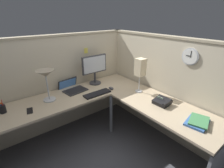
# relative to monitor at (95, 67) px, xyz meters

# --- Properties ---
(ground_plane) EXTENTS (6.80, 6.80, 0.00)m
(ground_plane) POSITION_rel_monitor_xyz_m (-0.18, -0.64, -1.02)
(ground_plane) COLOR #47474C
(cubicle_wall_back) EXTENTS (2.57, 0.12, 1.58)m
(cubicle_wall_back) POSITION_rel_monitor_xyz_m (-0.54, 0.23, -0.23)
(cubicle_wall_back) COLOR beige
(cubicle_wall_back) RESTS_ON ground
(cubicle_wall_right) EXTENTS (0.12, 2.37, 1.58)m
(cubicle_wall_right) POSITION_rel_monitor_xyz_m (0.69, -0.90, -0.23)
(cubicle_wall_right) COLOR beige
(cubicle_wall_right) RESTS_ON ground
(desk) EXTENTS (2.35, 2.15, 0.73)m
(desk) POSITION_rel_monitor_xyz_m (-0.32, -0.69, -0.39)
(desk) COLOR tan
(desk) RESTS_ON ground
(monitor) EXTENTS (0.46, 0.20, 0.50)m
(monitor) POSITION_rel_monitor_xyz_m (0.00, 0.00, 0.00)
(monitor) COLOR #38383D
(monitor) RESTS_ON desk
(laptop) EXTENTS (0.39, 0.42, 0.22)m
(laptop) POSITION_rel_monitor_xyz_m (-0.43, 0.03, -0.27)
(laptop) COLOR #232326
(laptop) RESTS_ON desk
(keyboard) EXTENTS (0.43, 0.14, 0.02)m
(keyboard) POSITION_rel_monitor_xyz_m (-0.20, -0.38, -0.28)
(keyboard) COLOR black
(keyboard) RESTS_ON desk
(computer_mouse) EXTENTS (0.06, 0.10, 0.03)m
(computer_mouse) POSITION_rel_monitor_xyz_m (0.07, -0.36, -0.28)
(computer_mouse) COLOR #38383D
(computer_mouse) RESTS_ON desk
(desk_lamp_dome) EXTENTS (0.24, 0.24, 0.44)m
(desk_lamp_dome) POSITION_rel_monitor_xyz_m (-0.84, -0.12, 0.07)
(desk_lamp_dome) COLOR #B7BABF
(desk_lamp_dome) RESTS_ON desk
(pen_cup) EXTENTS (0.08, 0.08, 0.18)m
(pen_cup) POSITION_rel_monitor_xyz_m (-1.40, -0.09, -0.24)
(pen_cup) COLOR black
(pen_cup) RESTS_ON desk
(cell_phone) EXTENTS (0.10, 0.15, 0.01)m
(cell_phone) POSITION_rel_monitor_xyz_m (-1.14, -0.25, -0.29)
(cell_phone) COLOR black
(cell_phone) RESTS_ON desk
(office_phone) EXTENTS (0.20, 0.21, 0.11)m
(office_phone) POSITION_rel_monitor_xyz_m (0.32, -1.17, -0.26)
(office_phone) COLOR black
(office_phone) RESTS_ON desk
(book_stack) EXTENTS (0.32, 0.27, 0.04)m
(book_stack) POSITION_rel_monitor_xyz_m (0.28, -1.68, -0.27)
(book_stack) COLOR #335999
(book_stack) RESTS_ON desk
(desk_lamp_paper) EXTENTS (0.13, 0.13, 0.53)m
(desk_lamp_paper) POSITION_rel_monitor_xyz_m (0.36, -0.70, 0.09)
(desk_lamp_paper) COLOR #B7BABF
(desk_lamp_paper) RESTS_ON desk
(wall_clock) EXTENTS (0.04, 0.22, 0.22)m
(wall_clock) POSITION_rel_monitor_xyz_m (0.64, -1.28, 0.34)
(wall_clock) COLOR #B7BABF
(pinned_note_leftmost) EXTENTS (0.07, 0.00, 0.09)m
(pinned_note_leftmost) POSITION_rel_monitor_xyz_m (-0.05, 0.18, 0.26)
(pinned_note_leftmost) COLOR #EAD84C
(pinned_note_middle) EXTENTS (0.11, 0.00, 0.09)m
(pinned_note_middle) POSITION_rel_monitor_xyz_m (0.02, 0.18, 0.04)
(pinned_note_middle) COLOR #99B7E5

